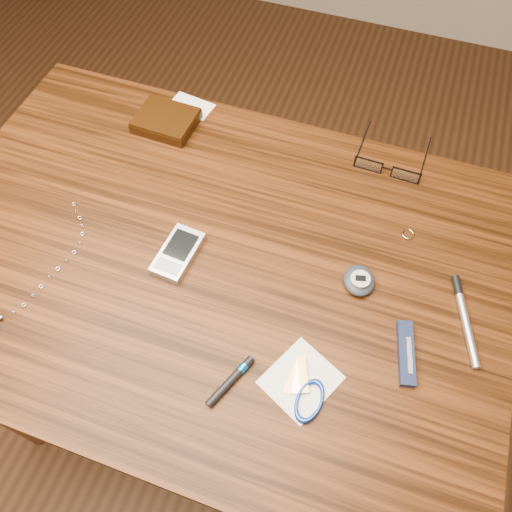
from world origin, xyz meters
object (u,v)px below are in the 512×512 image
object	(u,v)px
eyeglasses	(388,168)
wallet_and_card	(167,120)
pda_phone	(178,253)
notepad_keys	(305,391)
desk	(212,284)
silver_pen	(464,313)
pocket_knife	(406,353)
pedometer	(359,280)

from	to	relation	value
eyeglasses	wallet_and_card	bearing A→B (deg)	-177.16
pda_phone	notepad_keys	world-z (taller)	pda_phone
desk	silver_pen	bearing A→B (deg)	3.93
wallet_and_card	pocket_knife	world-z (taller)	wallet_and_card
desk	pedometer	distance (m)	0.28
notepad_keys	eyeglasses	bearing A→B (deg)	86.51
desk	eyeglasses	size ratio (longest dim) A/B	7.61
wallet_and_card	eyeglasses	xyz separation A→B (m)	(0.44, 0.02, -0.00)
desk	eyeglasses	world-z (taller)	eyeglasses
pedometer	silver_pen	bearing A→B (deg)	-0.15
pedometer	wallet_and_card	bearing A→B (deg)	152.76
desk	notepad_keys	distance (m)	0.30
pda_phone	pedometer	world-z (taller)	pedometer
wallet_and_card	pedometer	world-z (taller)	wallet_and_card
pda_phone	pocket_knife	xyz separation A→B (m)	(0.39, -0.05, -0.00)
wallet_and_card	desk	bearing A→B (deg)	-53.27
pda_phone	notepad_keys	distance (m)	0.30
eyeglasses	desk	bearing A→B (deg)	-131.48
desk	notepad_keys	world-z (taller)	notepad_keys
notepad_keys	wallet_and_card	bearing A→B (deg)	133.99
eyeglasses	pocket_knife	xyz separation A→B (m)	(0.10, -0.34, -0.01)
pda_phone	silver_pen	world-z (taller)	pda_phone
pocket_knife	pedometer	bearing A→B (deg)	134.52
desk	pda_phone	size ratio (longest dim) A/B	9.56
wallet_and_card	pedometer	size ratio (longest dim) A/B	2.14
desk	notepad_keys	size ratio (longest dim) A/B	7.89
pda_phone	pedometer	size ratio (longest dim) A/B	1.51
wallet_and_card	pocket_knife	distance (m)	0.62
notepad_keys	silver_pen	size ratio (longest dim) A/B	0.86
desk	silver_pen	xyz separation A→B (m)	(0.42, 0.03, 0.11)
wallet_and_card	pda_phone	size ratio (longest dim) A/B	1.42
pocket_knife	silver_pen	world-z (taller)	pocket_knife
wallet_and_card	notepad_keys	distance (m)	0.59
wallet_and_card	silver_pen	size ratio (longest dim) A/B	1.00
notepad_keys	pocket_knife	bearing A→B (deg)	39.15
desk	eyeglasses	distance (m)	0.39
pedometer	pocket_knife	world-z (taller)	pedometer
eyeglasses	silver_pen	size ratio (longest dim) A/B	0.89
pda_phone	notepad_keys	xyz separation A→B (m)	(0.26, -0.15, -0.00)
notepad_keys	pedometer	bearing A→B (deg)	80.86
eyeglasses	pda_phone	xyz separation A→B (m)	(-0.29, -0.30, -0.00)
silver_pen	wallet_and_card	bearing A→B (deg)	159.46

